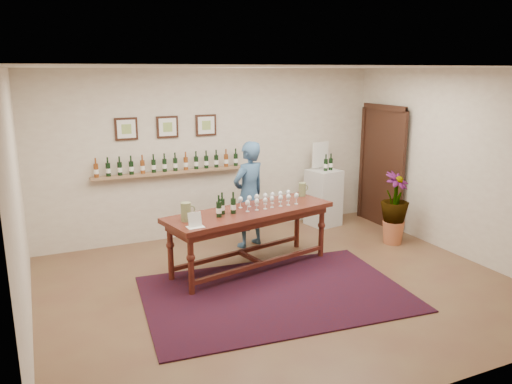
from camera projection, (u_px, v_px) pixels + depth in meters
name	position (u px, v px, depth m)	size (l,w,h in m)	color
ground	(281.00, 286.00, 6.56)	(6.00, 6.00, 0.00)	brown
room_shell	(340.00, 166.00, 8.78)	(6.00, 6.00, 6.00)	beige
rug	(275.00, 293.00, 6.33)	(3.26, 2.17, 0.02)	#430C0D
tasting_table	(250.00, 219.00, 6.99)	(2.56, 1.27, 0.87)	#401710
table_glasses	(269.00, 200.00, 7.14)	(1.24, 0.29, 0.17)	silver
table_bottles	(224.00, 203.00, 6.69)	(0.29, 0.17, 0.31)	black
pitcher_left	(186.00, 212.00, 6.41)	(0.16, 0.16, 0.25)	olive
pitcher_right	(302.00, 189.00, 7.70)	(0.13, 0.13, 0.21)	olive
menu_card	(195.00, 220.00, 6.18)	(0.21, 0.15, 0.19)	white
display_pedestal	(323.00, 198.00, 9.07)	(0.51, 0.51, 1.02)	silver
pedestal_bottles	(328.00, 163.00, 8.90)	(0.28, 0.08, 0.28)	black
info_sign	(320.00, 155.00, 9.04)	(0.37, 0.02, 0.51)	white
potted_plant	(395.00, 208.00, 8.05)	(0.70, 0.70, 1.02)	#AE5E3A
person	(249.00, 195.00, 7.89)	(0.62, 0.41, 1.70)	#315276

